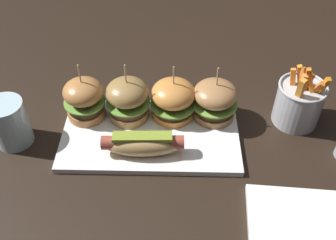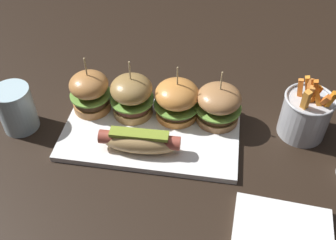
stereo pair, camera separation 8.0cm
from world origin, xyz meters
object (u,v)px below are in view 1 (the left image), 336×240
object	(u,v)px
water_glass	(10,123)
slider_far_right	(215,100)
fries_bucket	(299,102)
side_plate	(297,229)
platter_main	(151,135)
slider_center_right	(173,99)
hot_dog	(143,144)
slider_far_left	(84,99)
slider_center_left	(128,99)

from	to	relation	value
water_glass	slider_far_right	bearing A→B (deg)	9.91
fries_bucket	water_glass	size ratio (longest dim) A/B	1.41
side_plate	water_glass	xyz separation A→B (m)	(-0.57, 0.21, 0.05)
platter_main	water_glass	size ratio (longest dim) A/B	3.63
side_plate	slider_center_right	bearing A→B (deg)	128.24
slider_center_right	water_glass	distance (m)	0.35
slider_far_right	side_plate	size ratio (longest dim) A/B	0.76
hot_dog	water_glass	bearing A→B (deg)	171.61
slider_far_left	hot_dog	bearing A→B (deg)	-39.21
slider_far_left	slider_center_left	xyz separation A→B (m)	(0.10, 0.00, 0.00)
slider_far_left	fries_bucket	world-z (taller)	slider_far_left
side_plate	water_glass	distance (m)	0.61
platter_main	slider_far_left	bearing A→B (deg)	160.05
platter_main	slider_center_left	distance (m)	0.09
slider_far_right	water_glass	bearing A→B (deg)	-170.09
slider_center_right	platter_main	bearing A→B (deg)	-128.78
slider_center_left	slider_far_right	size ratio (longest dim) A/B	1.07
slider_center_left	slider_far_right	xyz separation A→B (m)	(0.19, 0.01, -0.00)
side_plate	slider_far_right	bearing A→B (deg)	115.01
slider_far_left	slider_center_right	distance (m)	0.20
water_glass	hot_dog	bearing A→B (deg)	-8.39
slider_center_left	fries_bucket	size ratio (longest dim) A/B	0.95
slider_center_left	fries_bucket	bearing A→B (deg)	1.29
water_glass	slider_center_right	bearing A→B (deg)	12.55
slider_center_left	platter_main	bearing A→B (deg)	-46.49
hot_dog	fries_bucket	world-z (taller)	fries_bucket
platter_main	slider_far_left	size ratio (longest dim) A/B	2.74
slider_far_right	fries_bucket	size ratio (longest dim) A/B	0.89
slider_far_right	water_glass	size ratio (longest dim) A/B	1.25
fries_bucket	side_plate	distance (m)	0.30
slider_center_right	water_glass	xyz separation A→B (m)	(-0.34, -0.08, -0.01)
slider_center_right	fries_bucket	distance (m)	0.28
platter_main	side_plate	xyz separation A→B (m)	(0.27, -0.23, -0.00)
platter_main	hot_dog	size ratio (longest dim) A/B	2.28
slider_far_left	side_plate	world-z (taller)	slider_far_left
hot_dog	slider_center_right	bearing A→B (deg)	62.88
hot_dog	fries_bucket	xyz separation A→B (m)	(0.34, 0.12, 0.01)
slider_far_right	fries_bucket	xyz separation A→B (m)	(0.19, 0.00, -0.00)
fries_bucket	platter_main	bearing A→B (deg)	-169.19
side_plate	water_glass	size ratio (longest dim) A/B	1.64
slider_far_left	slider_far_right	world-z (taller)	slider_far_left
hot_dog	slider_far_left	size ratio (longest dim) A/B	1.20
slider_far_left	slider_center_left	world-z (taller)	same
slider_far_left	slider_center_left	size ratio (longest dim) A/B	0.99
platter_main	slider_center_right	bearing A→B (deg)	51.22
slider_far_left	side_plate	bearing A→B (deg)	-33.44
slider_center_right	side_plate	size ratio (longest dim) A/B	0.77
platter_main	fries_bucket	world-z (taller)	fries_bucket
hot_dog	platter_main	bearing A→B (deg)	78.55
hot_dog	water_glass	world-z (taller)	water_glass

